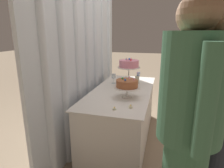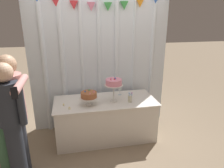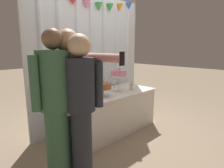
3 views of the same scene
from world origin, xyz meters
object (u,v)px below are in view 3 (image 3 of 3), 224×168
cake_table (111,111)px  flower_vase (132,86)px  tealight_near_left (92,101)px  cake_display_nearleft (103,87)px  tealight_far_left (81,100)px  guest_man_dark_suit (56,108)px  guest_man_pink_jacket (81,108)px  guest_girl_blue_dress (71,101)px  wine_glass (115,83)px  cake_display_nearright (119,74)px

cake_table → flower_vase: flower_vase is taller
flower_vase → tealight_near_left: size_ratio=4.29×
cake_display_nearleft → tealight_far_left: bearing=173.3°
guest_man_dark_suit → guest_man_pink_jacket: size_ratio=1.03×
tealight_near_left → guest_man_dark_suit: (-0.84, -0.47, 0.20)m
flower_vase → tealight_far_left: (-1.11, 0.08, -0.08)m
guest_girl_blue_dress → cake_table: bearing=28.6°
wine_glass → cake_table: bearing=-146.7°
guest_man_dark_suit → guest_man_pink_jacket: guest_man_dark_suit is taller
cake_display_nearleft → guest_girl_blue_dress: 1.17m
guest_man_dark_suit → cake_display_nearleft: bearing=26.1°
flower_vase → guest_girl_blue_dress: size_ratio=0.11×
cake_table → guest_man_pink_jacket: bearing=-145.7°
cake_display_nearright → guest_man_dark_suit: 1.72m
cake_display_nearleft → guest_man_dark_suit: (-1.16, -0.57, 0.04)m
cake_display_nearleft → tealight_near_left: bearing=-162.2°
cake_table → guest_girl_blue_dress: guest_girl_blue_dress is taller
cake_display_nearleft → wine_glass: cake_display_nearleft is taller
guest_man_pink_jacket → tealight_far_left: bearing=54.2°
cake_display_nearleft → cake_display_nearright: 0.47m
flower_vase → tealight_far_left: 1.12m
guest_man_pink_jacket → flower_vase: bearing=23.3°
guest_man_dark_suit → guest_girl_blue_dress: 0.16m
guest_man_pink_jacket → tealight_near_left: bearing=44.2°
guest_man_dark_suit → guest_man_pink_jacket: bearing=-49.8°
cake_display_nearleft → guest_man_pink_jacket: 1.26m
wine_glass → tealight_far_left: (-1.02, -0.28, -0.10)m
guest_man_dark_suit → tealight_far_left: bearing=39.7°
guest_man_dark_suit → guest_man_pink_jacket: (0.16, -0.19, 0.00)m
flower_vase → tealight_far_left: size_ratio=4.78×
flower_vase → guest_man_pink_jacket: size_ratio=0.12×
flower_vase → wine_glass: bearing=104.3°
cake_table → tealight_near_left: (-0.62, -0.23, 0.38)m
cake_table → cake_display_nearleft: 0.62m
wine_glass → tealight_far_left: wine_glass is taller
cake_display_nearleft → tealight_far_left: (-0.42, 0.05, -0.16)m
cake_display_nearright → guest_man_pink_jacket: size_ratio=0.26×
tealight_far_left → wine_glass: bearing=15.2°
cake_display_nearright → flower_vase: bearing=-19.1°
cake_table → wine_glass: bearing=33.3°
tealight_far_left → guest_girl_blue_dress: guest_girl_blue_dress is taller
wine_glass → guest_man_dark_suit: size_ratio=0.09×
cake_display_nearleft → guest_girl_blue_dress: size_ratio=0.19×
flower_vase → guest_man_dark_suit: (-1.86, -0.54, 0.12)m
wine_glass → tealight_far_left: 1.06m
cake_display_nearright → guest_man_pink_jacket: 1.65m
guest_girl_blue_dress → tealight_near_left: bearing=35.3°
wine_glass → guest_man_pink_jacket: size_ratio=0.09×
wine_glass → tealight_near_left: (-0.93, -0.43, -0.10)m
wine_glass → guest_man_pink_jacket: 1.94m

